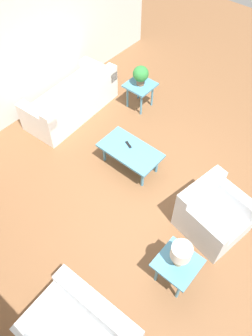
% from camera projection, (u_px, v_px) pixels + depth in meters
% --- Properties ---
extents(ground_plane, '(14.00, 14.00, 0.00)m').
position_uv_depth(ground_plane, '(145.00, 190.00, 5.47)').
color(ground_plane, brown).
extents(wall_right, '(0.12, 7.20, 2.70)m').
position_uv_depth(wall_right, '(10.00, 51.00, 5.65)').
color(wall_right, silver).
rests_on(wall_right, ground_plane).
extents(sofa, '(0.96, 1.98, 0.73)m').
position_uv_depth(sofa, '(72.00, 101.00, 6.45)').
color(sofa, white).
rests_on(sofa, ground_plane).
extents(armchair, '(1.00, 0.99, 0.78)m').
position_uv_depth(armchair, '(212.00, 214.00, 4.83)').
color(armchair, silver).
rests_on(armchair, ground_plane).
extents(loveseat, '(1.23, 0.92, 0.78)m').
position_uv_depth(loveseat, '(83.00, 335.00, 3.84)').
color(loveseat, silver).
rests_on(loveseat, ground_plane).
extents(coffee_table, '(1.05, 0.59, 0.42)m').
position_uv_depth(coffee_table, '(130.00, 152.00, 5.52)').
color(coffee_table, teal).
rests_on(coffee_table, ground_plane).
extents(side_table_plant, '(0.52, 0.52, 0.54)m').
position_uv_depth(side_table_plant, '(140.00, 88.00, 6.44)').
color(side_table_plant, teal).
rests_on(side_table_plant, ground_plane).
extents(side_table_lamp, '(0.52, 0.52, 0.54)m').
position_uv_depth(side_table_lamp, '(177.00, 265.00, 4.20)').
color(side_table_lamp, teal).
rests_on(side_table_lamp, ground_plane).
extents(potted_plant, '(0.30, 0.30, 0.39)m').
position_uv_depth(potted_plant, '(141.00, 74.00, 6.20)').
color(potted_plant, brown).
rests_on(potted_plant, side_table_plant).
extents(table_lamp, '(0.26, 0.26, 0.42)m').
position_uv_depth(table_lamp, '(181.00, 253.00, 3.91)').
color(table_lamp, '#997F4C').
rests_on(table_lamp, side_table_lamp).
extents(remote_control, '(0.16, 0.10, 0.02)m').
position_uv_depth(remote_control, '(128.00, 145.00, 5.54)').
color(remote_control, black).
rests_on(remote_control, coffee_table).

